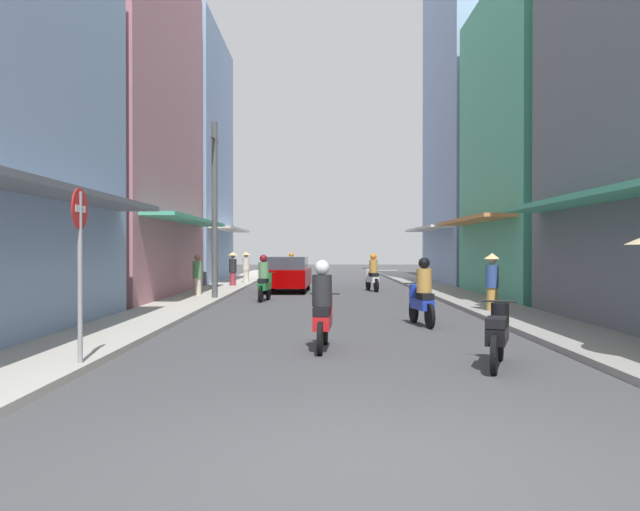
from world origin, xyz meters
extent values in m
plane|color=#424244|center=(0.00, 18.74, 0.00)|extent=(100.04, 100.04, 0.00)
cube|color=#ADA89E|center=(-4.64, 18.74, 0.06)|extent=(1.88, 53.47, 0.12)
cube|color=gray|center=(4.64, 18.74, 0.06)|extent=(1.88, 53.47, 0.12)
cube|color=slate|center=(-5.08, 5.56, 2.80)|extent=(1.10, 11.81, 0.12)
cube|color=#B7727F|center=(-8.58, 18.16, 6.34)|extent=(6.00, 10.88, 12.68)
cube|color=#4CB28C|center=(-5.08, 18.16, 2.80)|extent=(1.10, 9.79, 0.12)
cube|color=#8CA5CC|center=(-8.58, 29.13, 6.55)|extent=(6.00, 9.28, 13.09)
cube|color=silver|center=(-5.08, 29.13, 2.80)|extent=(1.10, 8.35, 0.12)
cube|color=#4CB28C|center=(5.08, 5.97, 2.80)|extent=(1.10, 12.54, 0.12)
cube|color=#4CB28C|center=(8.58, 18.09, 5.54)|extent=(6.00, 8.78, 11.08)
cube|color=#D88C4C|center=(5.08, 18.09, 2.80)|extent=(1.10, 7.90, 0.12)
cube|color=#8CA5CC|center=(8.58, 27.83, 8.65)|extent=(6.00, 9.46, 17.29)
cube|color=silver|center=(5.08, 27.83, 2.80)|extent=(1.10, 8.51, 0.12)
cylinder|color=black|center=(-2.16, 30.85, 0.28)|extent=(0.24, 0.56, 0.56)
cylinder|color=black|center=(-1.81, 29.65, 0.28)|extent=(0.24, 0.56, 0.56)
cube|color=#B2B2B7|center=(-1.97, 30.20, 0.50)|extent=(0.55, 1.04, 0.24)
cube|color=black|center=(-1.92, 30.01, 0.70)|extent=(0.43, 0.62, 0.14)
cylinder|color=#B2B2B7|center=(-2.13, 30.73, 0.70)|extent=(0.28, 0.28, 0.45)
cylinder|color=black|center=(-2.13, 30.73, 0.95)|extent=(0.54, 0.18, 0.03)
cylinder|color=#334C8C|center=(-1.93, 30.06, 1.05)|extent=(0.34, 0.34, 0.55)
sphere|color=orange|center=(-1.93, 30.06, 1.45)|extent=(0.26, 0.26, 0.26)
cylinder|color=black|center=(1.88, 10.25, 0.28)|extent=(0.16, 0.57, 0.56)
cylinder|color=black|center=(2.06, 9.01, 0.28)|extent=(0.16, 0.57, 0.56)
cube|color=#1E38B7|center=(1.97, 9.58, 0.50)|extent=(0.42, 1.03, 0.24)
cube|color=black|center=(2.00, 9.38, 0.70)|extent=(0.36, 0.59, 0.14)
cylinder|color=#1E38B7|center=(1.89, 10.12, 0.70)|extent=(0.28, 0.28, 0.45)
cylinder|color=black|center=(1.89, 10.12, 0.95)|extent=(0.55, 0.11, 0.03)
cylinder|color=#BF8C3F|center=(1.99, 9.43, 1.05)|extent=(0.34, 0.34, 0.55)
sphere|color=black|center=(1.99, 9.43, 1.45)|extent=(0.26, 0.26, 0.26)
cylinder|color=black|center=(-2.18, 17.41, 0.28)|extent=(0.15, 0.57, 0.56)
cylinder|color=black|center=(-2.33, 16.17, 0.28)|extent=(0.15, 0.57, 0.56)
cube|color=#197233|center=(-2.26, 16.74, 0.50)|extent=(0.40, 1.03, 0.24)
cube|color=black|center=(-2.29, 16.54, 0.70)|extent=(0.35, 0.59, 0.14)
cylinder|color=#197233|center=(-2.20, 17.29, 0.70)|extent=(0.28, 0.28, 0.45)
cylinder|color=black|center=(-2.20, 17.29, 0.95)|extent=(0.55, 0.10, 0.03)
cylinder|color=#598C59|center=(-2.28, 16.59, 1.05)|extent=(0.34, 0.34, 0.55)
sphere|color=maroon|center=(-2.28, 16.59, 1.45)|extent=(0.26, 0.26, 0.26)
cylinder|color=black|center=(-0.28, 6.67, 0.28)|extent=(0.12, 0.56, 0.56)
cylinder|color=black|center=(-0.37, 5.43, 0.28)|extent=(0.12, 0.56, 0.56)
cube|color=red|center=(-0.33, 6.00, 0.50)|extent=(0.35, 1.02, 0.24)
cube|color=black|center=(-0.34, 5.80, 0.70)|extent=(0.32, 0.58, 0.14)
cylinder|color=red|center=(-0.29, 6.55, 0.70)|extent=(0.28, 0.28, 0.45)
cylinder|color=black|center=(-0.29, 6.55, 0.95)|extent=(0.55, 0.07, 0.03)
cylinder|color=#262628|center=(-0.34, 5.85, 1.05)|extent=(0.34, 0.34, 0.55)
sphere|color=silver|center=(-0.34, 5.85, 1.45)|extent=(0.26, 0.26, 0.26)
cylinder|color=black|center=(1.68, 22.50, 0.28)|extent=(0.19, 0.56, 0.56)
cylinder|color=black|center=(1.93, 21.27, 0.28)|extent=(0.19, 0.56, 0.56)
cube|color=silver|center=(1.81, 21.84, 0.50)|extent=(0.47, 1.04, 0.24)
cube|color=black|center=(1.85, 21.64, 0.70)|extent=(0.38, 0.60, 0.14)
cylinder|color=silver|center=(1.71, 22.38, 0.70)|extent=(0.28, 0.28, 0.45)
cylinder|color=black|center=(1.71, 22.38, 0.95)|extent=(0.55, 0.14, 0.03)
cylinder|color=#BF8C3F|center=(1.84, 21.69, 1.05)|extent=(0.34, 0.34, 0.55)
sphere|color=orange|center=(1.84, 21.69, 1.45)|extent=(0.26, 0.26, 0.26)
cylinder|color=black|center=(2.49, 4.91, 0.28)|extent=(0.26, 0.56, 0.56)
cylinder|color=black|center=(2.08, 3.73, 0.28)|extent=(0.26, 0.56, 0.56)
cube|color=black|center=(2.27, 4.28, 0.50)|extent=(0.59, 1.04, 0.24)
cube|color=black|center=(2.20, 4.09, 0.70)|extent=(0.45, 0.62, 0.14)
cylinder|color=black|center=(2.45, 4.80, 0.70)|extent=(0.28, 0.28, 0.45)
cylinder|color=black|center=(2.45, 4.80, 0.95)|extent=(0.53, 0.21, 0.03)
cube|color=#8C0000|center=(-1.72, 21.53, 0.60)|extent=(1.94, 4.17, 0.70)
cube|color=#333D47|center=(-1.73, 21.38, 1.15)|extent=(1.69, 2.17, 0.60)
cylinder|color=black|center=(-2.41, 22.81, 0.32)|extent=(0.21, 0.65, 0.64)
cylinder|color=black|center=(-0.92, 22.74, 0.32)|extent=(0.21, 0.65, 0.64)
cylinder|color=black|center=(-2.53, 20.31, 0.32)|extent=(0.21, 0.65, 0.64)
cylinder|color=black|center=(-1.03, 20.24, 0.32)|extent=(0.21, 0.65, 0.64)
cylinder|color=#BF8C3F|center=(4.24, 12.09, 0.36)|extent=(0.28, 0.28, 0.73)
cylinder|color=#334C8C|center=(4.24, 12.09, 1.03)|extent=(0.34, 0.34, 0.61)
sphere|color=tan|center=(4.24, 12.09, 1.48)|extent=(0.22, 0.22, 0.22)
cone|color=#D1B77A|center=(4.24, 12.09, 1.58)|extent=(0.44, 0.44, 0.16)
cylinder|color=beige|center=(-4.02, 26.78, 0.36)|extent=(0.28, 0.28, 0.71)
cylinder|color=beige|center=(-4.02, 26.78, 1.01)|extent=(0.34, 0.34, 0.60)
sphere|color=tan|center=(-4.02, 26.78, 1.46)|extent=(0.22, 0.22, 0.22)
cone|color=#D1B77A|center=(-4.02, 26.78, 1.56)|extent=(0.44, 0.44, 0.16)
cylinder|color=#99333F|center=(-4.32, 24.11, 0.36)|extent=(0.28, 0.28, 0.71)
cylinder|color=#262628|center=(-4.32, 24.11, 1.02)|extent=(0.34, 0.34, 0.60)
sphere|color=tan|center=(-4.32, 24.11, 1.46)|extent=(0.22, 0.22, 0.22)
cone|color=#D1B77A|center=(-4.32, 24.11, 1.56)|extent=(0.44, 0.44, 0.16)
cylinder|color=beige|center=(-4.80, 18.14, 0.36)|extent=(0.28, 0.28, 0.72)
cylinder|color=#598C59|center=(-4.80, 18.14, 1.02)|extent=(0.34, 0.34, 0.61)
sphere|color=#9E7256|center=(-4.80, 18.14, 1.47)|extent=(0.22, 0.22, 0.22)
cylinder|color=#4C4C4F|center=(-3.95, 16.72, 3.03)|extent=(0.20, 0.20, 6.07)
cylinder|color=#3F382D|center=(-3.95, 16.72, 5.47)|extent=(0.08, 1.20, 0.08)
cylinder|color=gray|center=(-3.85, 4.00, 1.30)|extent=(0.07, 0.07, 2.60)
cylinder|color=red|center=(-3.85, 4.00, 2.35)|extent=(0.02, 0.60, 0.60)
cube|color=white|center=(-3.85, 4.00, 2.35)|extent=(0.03, 0.40, 0.10)
camera|label=1|loc=(-0.37, -5.45, 1.77)|focal=36.77mm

